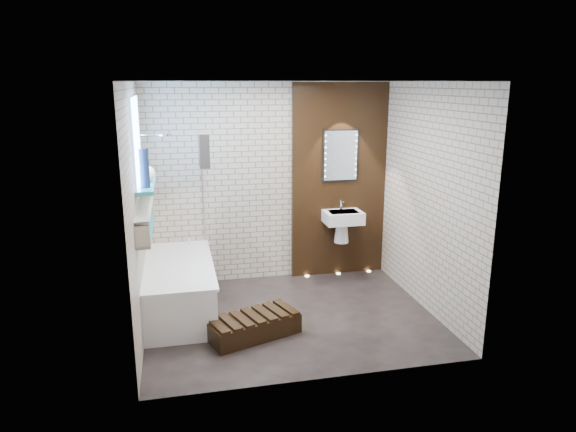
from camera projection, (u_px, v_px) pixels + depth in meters
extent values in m
plane|color=black|center=(291.00, 317.00, 5.93)|extent=(3.20, 3.20, 0.00)
cube|color=#B7A491|center=(269.00, 184.00, 6.83)|extent=(3.20, 0.04, 2.60)
cube|color=#B7A491|center=(325.00, 241.00, 4.37)|extent=(3.20, 0.04, 2.60)
cube|color=#B7A491|center=(137.00, 214.00, 5.27)|extent=(0.04, 2.60, 2.60)
cube|color=#B7A491|center=(428.00, 199.00, 5.93)|extent=(0.04, 2.60, 2.60)
plane|color=white|center=(291.00, 81.00, 5.28)|extent=(3.20, 3.20, 0.00)
cube|color=black|center=(339.00, 181.00, 7.00)|extent=(1.30, 0.06, 2.60)
cube|color=#7FADE0|center=(136.00, 141.00, 5.43)|extent=(0.03, 1.00, 0.90)
cube|color=teal|center=(146.00, 185.00, 5.56)|extent=(0.18, 1.00, 0.04)
cube|color=teal|center=(146.00, 230.00, 5.48)|extent=(0.14, 1.30, 0.03)
cube|color=#B2A899|center=(145.00, 209.00, 5.42)|extent=(0.14, 1.30, 0.03)
cube|color=#B2A899|center=(142.00, 236.00, 4.85)|extent=(0.14, 0.03, 0.26)
cube|color=#B2A899|center=(148.00, 206.00, 6.05)|extent=(0.14, 0.03, 0.26)
cube|color=white|center=(179.00, 288.00, 6.03)|extent=(0.75, 1.70, 0.55)
cube|color=white|center=(178.00, 265.00, 5.96)|extent=(0.79, 1.74, 0.03)
cylinder|color=silver|center=(189.00, 239.00, 6.66)|extent=(0.04, 0.04, 0.12)
cube|color=white|center=(204.00, 194.00, 6.27)|extent=(0.01, 0.78, 1.40)
cube|color=#292521|center=(204.00, 150.00, 5.85)|extent=(0.11, 0.29, 0.38)
cylinder|color=silver|center=(164.00, 135.00, 6.06)|extent=(0.18, 0.18, 0.02)
cube|color=white|center=(343.00, 217.00, 6.91)|extent=(0.50, 0.36, 0.16)
cone|color=white|center=(342.00, 232.00, 7.02)|extent=(0.20, 0.20, 0.28)
cylinder|color=silver|center=(341.00, 205.00, 6.97)|extent=(0.03, 0.03, 0.14)
cube|color=black|center=(341.00, 156.00, 6.88)|extent=(0.50, 0.02, 0.70)
cube|color=silver|center=(341.00, 156.00, 6.87)|extent=(0.45, 0.01, 0.65)
cube|color=black|center=(253.00, 326.00, 5.47)|extent=(1.03, 0.71, 0.21)
cylinder|color=maroon|center=(143.00, 234.00, 5.00)|extent=(0.06, 0.06, 0.14)
cylinder|color=#B7611C|center=(145.00, 229.00, 5.29)|extent=(0.05, 0.05, 0.10)
sphere|color=white|center=(147.00, 174.00, 5.58)|extent=(0.18, 0.18, 0.18)
cylinder|color=#15213A|center=(144.00, 168.00, 5.26)|extent=(0.09, 0.09, 0.40)
cylinder|color=#FFD899|center=(307.00, 276.00, 7.16)|extent=(0.06, 0.06, 0.01)
cylinder|color=#FFD899|center=(338.00, 273.00, 7.26)|extent=(0.06, 0.06, 0.01)
cylinder|color=#FFD899|center=(369.00, 271.00, 7.35)|extent=(0.06, 0.06, 0.01)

